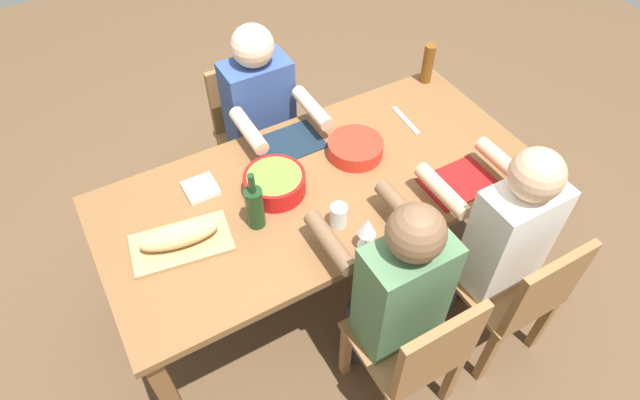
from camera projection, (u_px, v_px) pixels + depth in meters
ground_plane at (320, 275)px, 2.97m from camera, size 8.00×8.00×0.00m
dining_table at (320, 195)px, 2.47m from camera, size 1.99×0.93×0.74m
chair_far_center at (252, 128)px, 3.06m from camera, size 0.40×0.40×0.85m
diner_far_center at (263, 116)px, 2.80m from camera, size 0.41×0.53×1.20m
chair_near_right at (518, 293)px, 2.33m from camera, size 0.40×0.40×0.85m
diner_near_right at (501, 234)px, 2.28m from camera, size 0.41×0.53×1.20m
chair_near_center at (417, 351)px, 2.15m from camera, size 0.40×0.40×0.85m
diner_near_center at (396, 288)px, 2.10m from camera, size 0.41×0.53×1.20m
serving_bowl_salad at (275, 182)px, 2.35m from camera, size 0.27×0.27×0.10m
serving_bowl_greens at (355, 147)px, 2.51m from camera, size 0.26×0.26×0.08m
cutting_board at (182, 243)px, 2.18m from camera, size 0.43×0.28×0.02m
bread_loaf at (179, 235)px, 2.14m from camera, size 0.33×0.16×0.09m
wine_bottle at (255, 206)px, 2.18m from camera, size 0.08×0.08×0.29m
beer_bottle at (428, 64)px, 2.85m from camera, size 0.06×0.06×0.22m
wine_glass at (367, 228)px, 2.10m from camera, size 0.08×0.08×0.17m
placemat_far_center at (289, 143)px, 2.59m from camera, size 0.32×0.23×0.01m
placemat_near_right at (458, 183)px, 2.42m from camera, size 0.32×0.23×0.01m
cup_near_center at (339, 216)px, 2.22m from camera, size 0.07×0.07×0.11m
fork_near_center at (327, 242)px, 2.19m from camera, size 0.03×0.17×0.01m
carving_knife at (406, 120)px, 2.71m from camera, size 0.04×0.23×0.01m
napkin_stack at (201, 188)px, 2.38m from camera, size 0.14×0.14×0.02m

